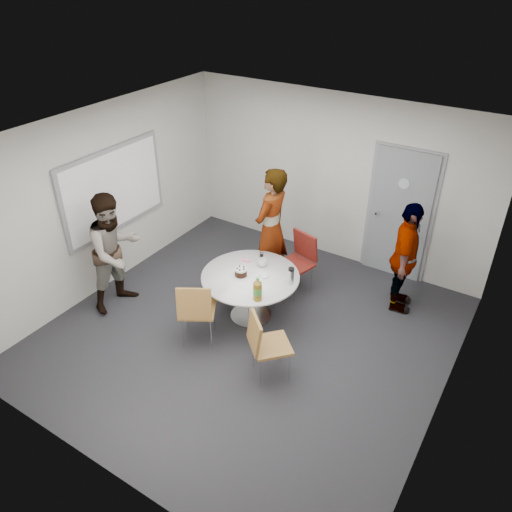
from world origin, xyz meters
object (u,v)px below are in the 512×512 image
Objects in this scene: chair_far at (299,257)px; person_main at (271,229)px; whiteboard at (114,190)px; door at (399,215)px; chair_near_right at (264,341)px; person_left at (115,252)px; person_right at (405,258)px; table at (252,282)px; chair_near_left at (196,308)px.

person_main is at bearing 18.87° from chair_far.
whiteboard is 2.88m from chair_far.
door reaches higher than chair_far.
person_main is (-0.97, 1.78, 0.38)m from chair_near_right.
door reaches higher than whiteboard.
whiteboard is 0.97m from person_left.
door is 1.28× the size of person_right.
chair_near_right is at bearing -14.00° from whiteboard.
person_main is (-0.24, 0.91, 0.33)m from table.
whiteboard is at bearing 96.98° from person_right.
chair_near_left is (2.00, -0.71, -0.87)m from whiteboard.
whiteboard reaches higher than table.
table is 0.76× the size of person_left.
chair_near_left is at bearing -87.58° from person_left.
table is at bearing -120.15° from door.
chair_far is at bearing 94.84° from person_main.
whiteboard is at bearing 129.86° from chair_near_left.
table is 0.97m from chair_far.
whiteboard is at bearing -147.34° from door.
table reaches higher than chair_near_left.
chair_far is 0.58× the size of person_right.
chair_near_left is at bearing 88.04° from chair_far.
chair_far is (0.23, 0.94, -0.02)m from table.
chair_near_left is 0.51× the size of person_main.
person_left is 1.06× the size of person_right.
whiteboard is at bearing -177.13° from table.
person_right is at bearing -65.16° from door.
chair_near_right is at bearing -86.69° from person_left.
person_right is (0.91, 2.21, 0.27)m from chair_near_right.
person_left is at bearing -140.62° from chair_near_right.
table is at bearing -61.42° from person_left.
whiteboard is (-3.56, -2.28, 0.42)m from door.
person_main reaches higher than chair_far.
table is 0.71× the size of person_main.
door reaches higher than person_main.
chair_far is at bearing 22.64° from whiteboard.
person_main reaches higher than person_left.
person_right is at bearing 20.26° from whiteboard.
door reaches higher than person_left.
door is 2.33× the size of chair_near_right.
person_main is (2.06, 1.02, -0.51)m from whiteboard.
chair_near_left is 0.58× the size of person_right.
table is 0.88m from chair_near_left.
chair_far is at bearing 76.23° from table.
person_right is at bearing 110.68° from chair_near_right.
door is 2.22× the size of chair_far.
person_right is at bearing 17.58° from chair_near_left.
person_main is (-0.47, -0.03, 0.35)m from chair_far.
door reaches higher than chair_near_left.
whiteboard is 1.43× the size of table.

